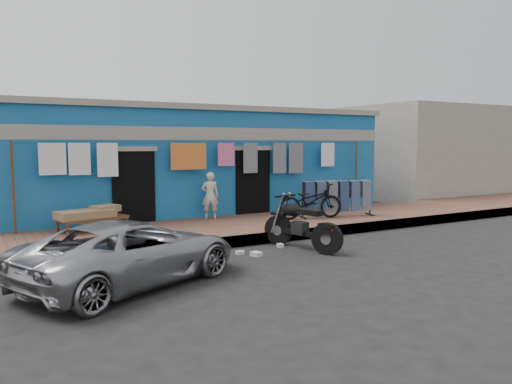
% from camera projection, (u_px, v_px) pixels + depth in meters
% --- Properties ---
extents(ground, '(80.00, 80.00, 0.00)m').
position_uv_depth(ground, '(305.00, 257.00, 10.10)').
color(ground, black).
rests_on(ground, ground).
extents(sidewalk, '(28.00, 3.00, 0.25)m').
position_uv_depth(sidewalk, '(237.00, 229.00, 12.68)').
color(sidewalk, brown).
rests_on(sidewalk, ground).
extents(curb, '(28.00, 0.10, 0.25)m').
position_uv_depth(curb, '(266.00, 238.00, 11.43)').
color(curb, gray).
rests_on(curb, ground).
extents(building, '(12.20, 5.20, 3.36)m').
position_uv_depth(building, '(179.00, 162.00, 15.98)').
color(building, '#135798').
rests_on(building, ground).
extents(neighbor_right, '(6.00, 5.00, 3.80)m').
position_uv_depth(neighbor_right, '(421.00, 152.00, 21.38)').
color(neighbor_right, '#9E9384').
rests_on(neighbor_right, ground).
extents(clothesline, '(10.06, 0.06, 2.10)m').
position_uv_depth(clothesline, '(208.00, 161.00, 13.49)').
color(clothesline, brown).
rests_on(clothesline, sidewalk).
extents(car, '(4.28, 3.21, 1.10)m').
position_uv_depth(car, '(131.00, 251.00, 8.10)').
color(car, '#A6A5AA').
rests_on(car, ground).
extents(seated_person, '(0.54, 0.46, 1.27)m').
position_uv_depth(seated_person, '(210.00, 196.00, 13.44)').
color(seated_person, beige).
rests_on(seated_person, sidewalk).
extents(bicycle, '(1.91, 0.97, 1.18)m').
position_uv_depth(bicycle, '(311.00, 197.00, 13.46)').
color(bicycle, black).
rests_on(bicycle, sidewalk).
extents(motorcycle, '(1.41, 2.05, 1.15)m').
position_uv_depth(motorcycle, '(302.00, 223.00, 10.76)').
color(motorcycle, black).
rests_on(motorcycle, ground).
extents(charpoy, '(1.95, 1.48, 0.55)m').
position_uv_depth(charpoy, '(93.00, 219.00, 11.66)').
color(charpoy, brown).
rests_on(charpoy, sidewalk).
extents(jeans_rack, '(2.36, 1.45, 1.03)m').
position_uv_depth(jeans_rack, '(337.00, 198.00, 13.90)').
color(jeans_rack, black).
rests_on(jeans_rack, sidewalk).
extents(litter_a, '(0.17, 0.14, 0.07)m').
position_uv_depth(litter_a, '(240.00, 253.00, 10.32)').
color(litter_a, silver).
rests_on(litter_a, ground).
extents(litter_b, '(0.16, 0.19, 0.08)m').
position_uv_depth(litter_b, '(280.00, 245.00, 11.02)').
color(litter_b, silver).
rests_on(litter_b, ground).
extents(litter_c, '(0.22, 0.25, 0.09)m').
position_uv_depth(litter_c, '(256.00, 254.00, 10.17)').
color(litter_c, silver).
rests_on(litter_c, ground).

